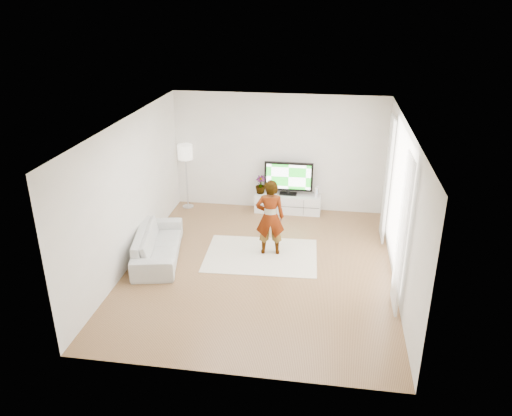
# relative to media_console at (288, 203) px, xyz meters

# --- Properties ---
(floor) EXTENTS (6.00, 6.00, 0.00)m
(floor) POSITION_rel_media_console_xyz_m (-0.27, -2.76, -0.22)
(floor) COLOR #956D43
(floor) RESTS_ON ground
(ceiling) EXTENTS (6.00, 6.00, 0.00)m
(ceiling) POSITION_rel_media_console_xyz_m (-0.27, -2.76, 2.58)
(ceiling) COLOR white
(ceiling) RESTS_ON wall_back
(wall_left) EXTENTS (0.02, 6.00, 2.80)m
(wall_left) POSITION_rel_media_console_xyz_m (-2.77, -2.76, 1.18)
(wall_left) COLOR white
(wall_left) RESTS_ON floor
(wall_right) EXTENTS (0.02, 6.00, 2.80)m
(wall_right) POSITION_rel_media_console_xyz_m (2.23, -2.76, 1.18)
(wall_right) COLOR white
(wall_right) RESTS_ON floor
(wall_back) EXTENTS (5.00, 0.02, 2.80)m
(wall_back) POSITION_rel_media_console_xyz_m (-0.27, 0.24, 1.18)
(wall_back) COLOR white
(wall_back) RESTS_ON floor
(wall_front) EXTENTS (5.00, 0.02, 2.80)m
(wall_front) POSITION_rel_media_console_xyz_m (-0.27, -5.76, 1.18)
(wall_front) COLOR white
(wall_front) RESTS_ON floor
(window) EXTENTS (0.01, 2.60, 2.50)m
(window) POSITION_rel_media_console_xyz_m (2.21, -2.46, 1.23)
(window) COLOR white
(window) RESTS_ON wall_right
(curtain_near) EXTENTS (0.04, 0.70, 2.60)m
(curtain_near) POSITION_rel_media_console_xyz_m (2.13, -3.76, 1.13)
(curtain_near) COLOR white
(curtain_near) RESTS_ON floor
(curtain_far) EXTENTS (0.04, 0.70, 2.60)m
(curtain_far) POSITION_rel_media_console_xyz_m (2.13, -1.16, 1.13)
(curtain_far) COLOR white
(curtain_far) RESTS_ON floor
(media_console) EXTENTS (1.57, 0.45, 0.44)m
(media_console) POSITION_rel_media_console_xyz_m (0.00, 0.00, 0.00)
(media_console) COLOR silver
(media_console) RESTS_ON floor
(television) EXTENTS (1.15, 0.23, 0.80)m
(television) POSITION_rel_media_console_xyz_m (0.00, 0.03, 0.65)
(television) COLOR black
(television) RESTS_ON media_console
(game_console) EXTENTS (0.09, 0.18, 0.24)m
(game_console) POSITION_rel_media_console_xyz_m (0.69, -0.00, 0.34)
(game_console) COLOR white
(game_console) RESTS_ON media_console
(potted_plant) EXTENTS (0.30, 0.30, 0.44)m
(potted_plant) POSITION_rel_media_console_xyz_m (-0.67, 0.00, 0.44)
(potted_plant) COLOR #3F7238
(potted_plant) RESTS_ON media_console
(rug) EXTENTS (2.30, 1.70, 0.01)m
(rug) POSITION_rel_media_console_xyz_m (-0.32, -2.30, -0.22)
(rug) COLOR beige
(rug) RESTS_ON floor
(player) EXTENTS (0.62, 0.45, 1.57)m
(player) POSITION_rel_media_console_xyz_m (-0.17, -2.16, 0.57)
(player) COLOR #334772
(player) RESTS_ON rug
(sofa) EXTENTS (1.19, 2.16, 0.60)m
(sofa) POSITION_rel_media_console_xyz_m (-2.33, -2.68, 0.08)
(sofa) COLOR silver
(sofa) RESTS_ON floor
(floor_lamp) EXTENTS (0.35, 0.35, 1.58)m
(floor_lamp) POSITION_rel_media_console_xyz_m (-2.47, -0.06, 1.12)
(floor_lamp) COLOR silver
(floor_lamp) RESTS_ON floor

